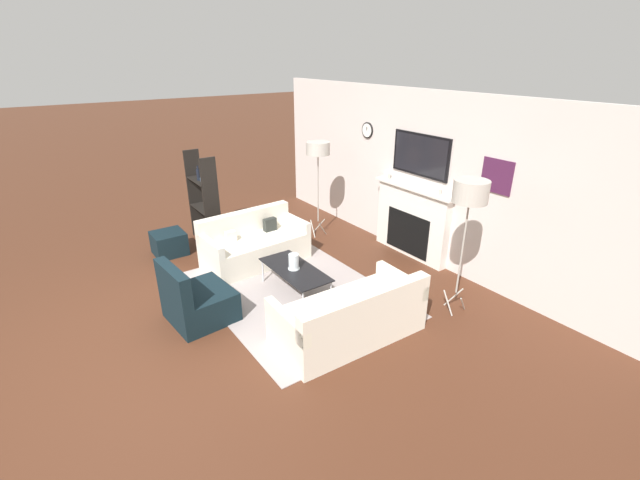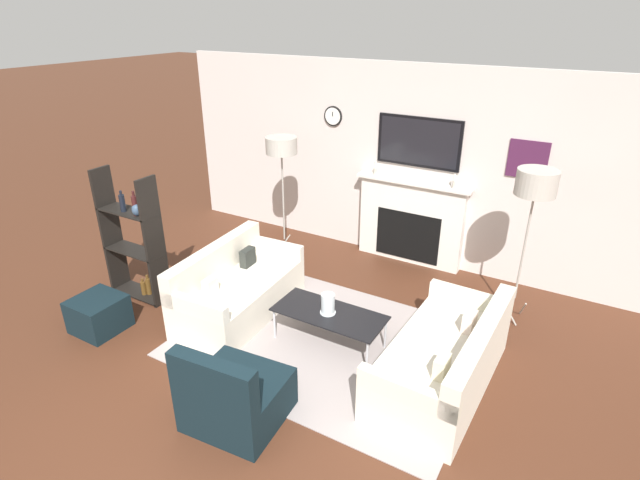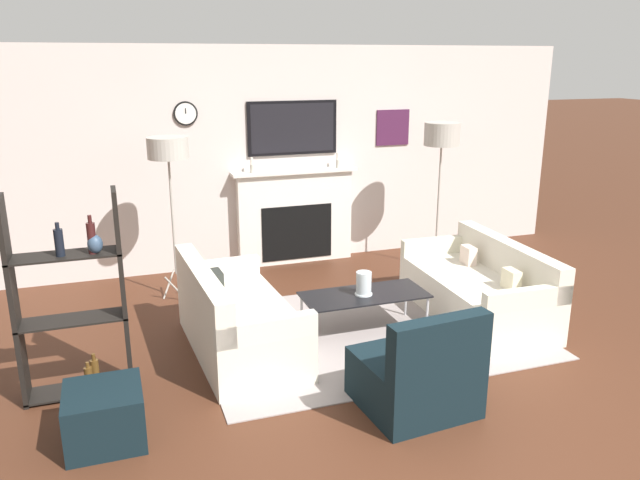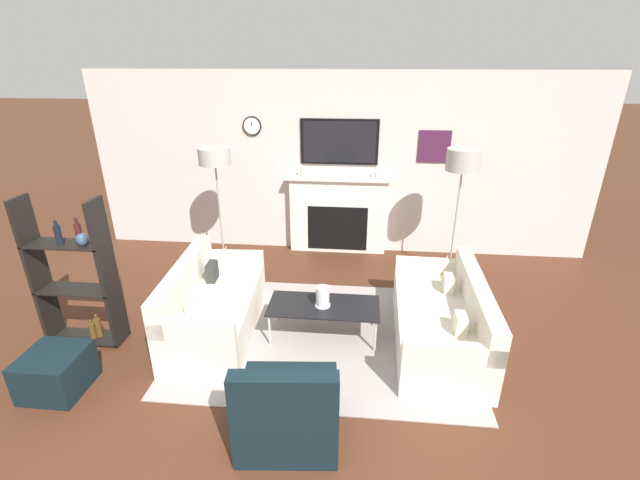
{
  "view_description": "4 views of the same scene",
  "coord_description": "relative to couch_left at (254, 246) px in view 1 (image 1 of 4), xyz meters",
  "views": [
    {
      "loc": [
        4.58,
        -0.85,
        3.19
      ],
      "look_at": [
        0.3,
        2.16,
        0.9
      ],
      "focal_mm": 24.0,
      "sensor_mm": 36.0,
      "label": 1
    },
    {
      "loc": [
        2.15,
        -1.94,
        3.32
      ],
      "look_at": [
        -0.32,
        2.28,
        1.03
      ],
      "focal_mm": 28.0,
      "sensor_mm": 36.0,
      "label": 2
    },
    {
      "loc": [
        -2.21,
        -3.14,
        2.55
      ],
      "look_at": [
        -0.27,
        2.49,
        0.8
      ],
      "focal_mm": 35.0,
      "sensor_mm": 36.0,
      "label": 3
    },
    {
      "loc": [
        0.34,
        -1.99,
        2.84
      ],
      "look_at": [
        -0.12,
        2.62,
        0.87
      ],
      "focal_mm": 24.0,
      "sensor_mm": 36.0,
      "label": 4
    }
  ],
  "objects": [
    {
      "name": "hurricane_candle",
      "position": [
        1.23,
        0.0,
        0.2
      ],
      "size": [
        0.17,
        0.17,
        0.22
      ],
      "color": "silver",
      "rests_on": "coffee_table"
    },
    {
      "name": "floor_lamp_left",
      "position": [
        -0.35,
        1.52,
        1.33
      ],
      "size": [
        0.42,
        0.42,
        1.77
      ],
      "color": "#9E998E",
      "rests_on": "ground_plane"
    },
    {
      "name": "couch_left",
      "position": [
        0.0,
        0.0,
        0.0
      ],
      "size": [
        0.91,
        1.71,
        0.81
      ],
      "color": "beige",
      "rests_on": "ground_plane"
    },
    {
      "name": "shelf_unit",
      "position": [
        -1.3,
        -0.31,
        0.48
      ],
      "size": [
        0.81,
        0.28,
        1.62
      ],
      "color": "black",
      "rests_on": "ground_plane"
    },
    {
      "name": "ground_plane",
      "position": [
        1.25,
        -1.93,
        -0.29
      ],
      "size": [
        60.0,
        60.0,
        0.0
      ],
      "primitive_type": "plane",
      "color": "#492718"
    },
    {
      "name": "armchair",
      "position": [
        1.08,
        -1.38,
        -0.02
      ],
      "size": [
        0.85,
        0.82,
        0.84
      ],
      "color": "black",
      "rests_on": "ground_plane"
    },
    {
      "name": "ottoman",
      "position": [
        -1.13,
        -1.06,
        -0.1
      ],
      "size": [
        0.52,
        0.52,
        0.39
      ],
      "color": "black",
      "rests_on": "ground_plane"
    },
    {
      "name": "fireplace_wall",
      "position": [
        1.26,
        2.41,
        0.94
      ],
      "size": [
        7.57,
        0.28,
        2.7
      ],
      "color": "beige",
      "rests_on": "ground_plane"
    },
    {
      "name": "area_rug",
      "position": [
        1.25,
        0.0,
        -0.29
      ],
      "size": [
        3.12,
        2.28,
        0.01
      ],
      "color": "gray",
      "rests_on": "ground_plane"
    },
    {
      "name": "couch_right",
      "position": [
        2.51,
        0.0,
        -0.02
      ],
      "size": [
        0.92,
        1.81,
        0.76
      ],
      "color": "beige",
      "rests_on": "ground_plane"
    },
    {
      "name": "floor_lamp_right",
      "position": [
        2.86,
        1.52,
        1.36
      ],
      "size": [
        0.42,
        0.42,
        1.81
      ],
      "color": "#9E998E",
      "rests_on": "ground_plane"
    },
    {
      "name": "coffee_table",
      "position": [
        1.24,
        0.01,
        0.07
      ],
      "size": [
        1.19,
        0.53,
        0.39
      ],
      "color": "black",
      "rests_on": "ground_plane"
    }
  ]
}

